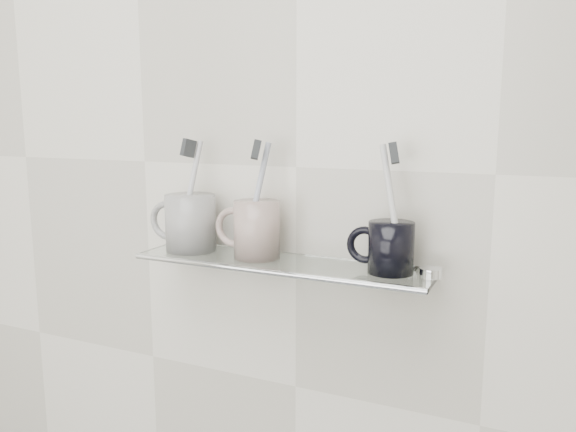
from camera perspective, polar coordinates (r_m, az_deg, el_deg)
The scene contains 18 objects.
wall_back at distance 0.96m, azimuth 0.83°, elevation 4.99°, with size 2.50×2.50×0.00m, color beige.
shelf_glass at distance 0.93m, azimuth -0.73°, elevation -4.83°, with size 0.50×0.12×0.01m, color silver.
shelf_rail at distance 0.88m, azimuth -2.30°, elevation -5.66°, with size 0.01×0.01×0.50m, color silver.
bracket_left at distance 1.07m, azimuth -9.88°, elevation -3.58°, with size 0.02×0.02×0.03m, color silver.
bracket_right at distance 0.91m, azimuth 12.70°, elevation -6.08°, with size 0.02×0.02×0.03m, color silver.
mug_left at distance 1.01m, azimuth -9.86°, elevation -0.67°, with size 0.09×0.09×0.10m, color white.
mug_left_handle at distance 1.04m, azimuth -12.17°, elevation -0.45°, with size 0.07×0.07×0.01m, color white.
toothbrush_left at distance 1.00m, azimuth -9.95°, elevation 2.22°, with size 0.01×0.01×0.19m, color #BDBDBD.
bristles_left at distance 0.99m, azimuth -10.08°, elevation 6.80°, with size 0.01×0.02×0.03m, color #26282A.
mug_center at distance 0.94m, azimuth -3.18°, elevation -1.38°, with size 0.08×0.08×0.10m, color silver.
mug_center_handle at distance 0.96m, azimuth -5.56°, elevation -1.16°, with size 0.07×0.07×0.01m, color silver.
toothbrush_center at distance 0.93m, azimuth -3.21°, elevation 1.81°, with size 0.01×0.01×0.19m, color #8892A9.
bristles_center at distance 0.92m, azimuth -3.26°, elevation 6.73°, with size 0.01×0.02×0.03m, color #26282A.
mug_right at distance 0.86m, azimuth 10.42°, elevation -3.17°, with size 0.07×0.07×0.08m, color black.
mug_right_handle at distance 0.87m, azimuth 7.83°, elevation -2.94°, with size 0.06×0.06×0.01m, color black.
toothbrush_right at distance 0.85m, azimuth 10.55°, elevation 0.90°, with size 0.01×0.01×0.19m, color silver.
bristles_right at distance 0.84m, azimuth 10.72°, elevation 6.29°, with size 0.01×0.02×0.03m, color #26282A.
chrome_cap at distance 0.86m, azimuth 14.29°, elevation -5.59°, with size 0.03×0.03×0.01m, color silver.
Camera 1 is at (0.38, 0.23, 1.33)m, focal length 35.00 mm.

